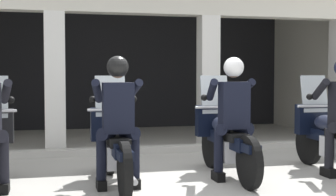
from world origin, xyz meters
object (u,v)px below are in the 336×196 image
(motorcycle_center_right, at_px, (225,139))
(police_officer_center_right, at_px, (233,108))
(police_officer_center_left, at_px, (118,110))
(motorcycle_center_left, at_px, (115,144))
(motorcycle_far_right, at_px, (330,136))

(motorcycle_center_right, relative_size, police_officer_center_right, 1.29)
(police_officer_center_left, bearing_deg, motorcycle_center_left, 84.06)
(motorcycle_center_left, height_order, police_officer_center_right, police_officer_center_right)
(motorcycle_center_left, distance_m, motorcycle_center_right, 1.51)
(motorcycle_far_right, bearing_deg, motorcycle_center_right, 164.28)
(motorcycle_center_right, height_order, police_officer_center_right, police_officer_center_right)
(motorcycle_center_left, xyz_separation_m, motorcycle_far_right, (3.01, -0.01, 0.00))
(police_officer_center_left, xyz_separation_m, motorcycle_far_right, (3.01, 0.28, -0.44))
(motorcycle_center_right, distance_m, motorcycle_far_right, 1.51)
(motorcycle_center_left, relative_size, motorcycle_center_right, 1.00)
(motorcycle_center_left, xyz_separation_m, police_officer_center_right, (1.50, -0.16, 0.44))
(police_officer_center_right, relative_size, motorcycle_far_right, 0.78)
(motorcycle_center_left, relative_size, motorcycle_far_right, 1.00)
(police_officer_center_left, relative_size, motorcycle_far_right, 0.78)
(police_officer_center_left, distance_m, motorcycle_far_right, 3.06)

